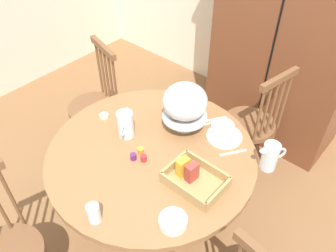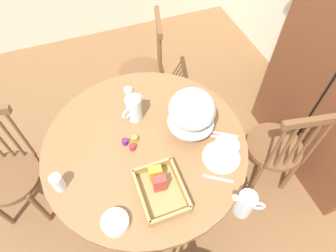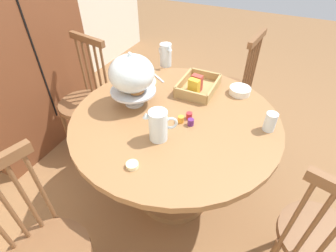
{
  "view_description": "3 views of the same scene",
  "coord_description": "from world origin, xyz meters",
  "px_view_note": "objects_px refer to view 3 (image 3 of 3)",
  "views": [
    {
      "loc": [
        0.87,
        -0.97,
        2.2
      ],
      "look_at": [
        -0.13,
        0.17,
        0.84
      ],
      "focal_mm": 36.57,
      "sensor_mm": 36.0,
      "label": 1
    },
    {
      "loc": [
        0.81,
        -0.18,
        2.19
      ],
      "look_at": [
        -0.13,
        0.17,
        0.84
      ],
      "focal_mm": 30.53,
      "sensor_mm": 36.0,
      "label": 2
    },
    {
      "loc": [
        -1.24,
        -0.46,
        1.67
      ],
      "look_at": [
        -0.23,
        0.02,
        0.74
      ],
      "focal_mm": 27.46,
      "sensor_mm": 36.0,
      "label": 3
    }
  ],
  "objects_px": {
    "dining_table": "(175,141)",
    "windsor_chair_by_cabinet": "(230,90)",
    "cereal_bowl": "(240,91)",
    "drinking_glass": "(270,122)",
    "cereal_basket": "(197,86)",
    "orange_juice_pitcher": "(158,127)",
    "wooden_armoire": "(3,32)",
    "windsor_chair_near_window": "(318,241)",
    "china_plate_large": "(141,82)",
    "windsor_chair_facing_door": "(86,103)",
    "butter_dish": "(132,165)",
    "china_plate_small": "(128,82)",
    "pastry_stand_with_dome": "(132,75)",
    "milk_pitcher": "(166,56)"
  },
  "relations": [
    {
      "from": "orange_juice_pitcher",
      "to": "drinking_glass",
      "type": "bearing_deg",
      "value": -58.06
    },
    {
      "from": "orange_juice_pitcher",
      "to": "drinking_glass",
      "type": "height_order",
      "value": "orange_juice_pitcher"
    },
    {
      "from": "cereal_bowl",
      "to": "drinking_glass",
      "type": "relative_size",
      "value": 1.27
    },
    {
      "from": "windsor_chair_facing_door",
      "to": "butter_dish",
      "type": "xyz_separation_m",
      "value": [
        -0.64,
        -0.88,
        0.3
      ]
    },
    {
      "from": "windsor_chair_by_cabinet",
      "to": "windsor_chair_near_window",
      "type": "bearing_deg",
      "value": -147.65
    },
    {
      "from": "dining_table",
      "to": "windsor_chair_by_cabinet",
      "type": "xyz_separation_m",
      "value": [
        0.91,
        -0.14,
        -0.08
      ]
    },
    {
      "from": "dining_table",
      "to": "drinking_glass",
      "type": "bearing_deg",
      "value": -77.73
    },
    {
      "from": "windsor_chair_by_cabinet",
      "to": "cereal_bowl",
      "type": "bearing_deg",
      "value": -163.46
    },
    {
      "from": "wooden_armoire",
      "to": "drinking_glass",
      "type": "distance_m",
      "value": 2.0
    },
    {
      "from": "butter_dish",
      "to": "china_plate_small",
      "type": "bearing_deg",
      "value": 33.71
    },
    {
      "from": "dining_table",
      "to": "china_plate_small",
      "type": "relative_size",
      "value": 8.29
    },
    {
      "from": "drinking_glass",
      "to": "cereal_basket",
      "type": "bearing_deg",
      "value": 66.92
    },
    {
      "from": "cereal_bowl",
      "to": "windsor_chair_near_window",
      "type": "bearing_deg",
      "value": -138.65
    },
    {
      "from": "china_plate_small",
      "to": "butter_dish",
      "type": "bearing_deg",
      "value": -146.29
    },
    {
      "from": "cereal_basket",
      "to": "cereal_bowl",
      "type": "distance_m",
      "value": 0.28
    },
    {
      "from": "orange_juice_pitcher",
      "to": "butter_dish",
      "type": "relative_size",
      "value": 2.92
    },
    {
      "from": "windsor_chair_near_window",
      "to": "china_plate_large",
      "type": "relative_size",
      "value": 4.43
    },
    {
      "from": "windsor_chair_near_window",
      "to": "china_plate_large",
      "type": "distance_m",
      "value": 1.4
    },
    {
      "from": "drinking_glass",
      "to": "butter_dish",
      "type": "distance_m",
      "value": 0.78
    },
    {
      "from": "china_plate_small",
      "to": "cereal_bowl",
      "type": "height_order",
      "value": "cereal_bowl"
    },
    {
      "from": "cereal_bowl",
      "to": "pastry_stand_with_dome",
      "type": "bearing_deg",
      "value": 124.84
    },
    {
      "from": "windsor_chair_near_window",
      "to": "orange_juice_pitcher",
      "type": "relative_size",
      "value": 5.56
    },
    {
      "from": "orange_juice_pitcher",
      "to": "china_plate_small",
      "type": "relative_size",
      "value": 1.17
    },
    {
      "from": "china_plate_large",
      "to": "china_plate_small",
      "type": "xyz_separation_m",
      "value": [
        -0.06,
        0.07,
        0.01
      ]
    },
    {
      "from": "cereal_basket",
      "to": "butter_dish",
      "type": "bearing_deg",
      "value": 177.0
    },
    {
      "from": "windsor_chair_near_window",
      "to": "drinking_glass",
      "type": "height_order",
      "value": "windsor_chair_near_window"
    },
    {
      "from": "cereal_bowl",
      "to": "wooden_armoire",
      "type": "bearing_deg",
      "value": 100.0
    },
    {
      "from": "dining_table",
      "to": "windsor_chair_near_window",
      "type": "bearing_deg",
      "value": -106.65
    },
    {
      "from": "windsor_chair_near_window",
      "to": "dining_table",
      "type": "bearing_deg",
      "value": 73.35
    },
    {
      "from": "windsor_chair_by_cabinet",
      "to": "drinking_glass",
      "type": "height_order",
      "value": "windsor_chair_by_cabinet"
    },
    {
      "from": "windsor_chair_near_window",
      "to": "pastry_stand_with_dome",
      "type": "bearing_deg",
      "value": 76.69
    },
    {
      "from": "dining_table",
      "to": "cereal_bowl",
      "type": "bearing_deg",
      "value": -34.65
    },
    {
      "from": "windsor_chair_by_cabinet",
      "to": "china_plate_small",
      "type": "bearing_deg",
      "value": 140.42
    },
    {
      "from": "windsor_chair_facing_door",
      "to": "orange_juice_pitcher",
      "type": "bearing_deg",
      "value": -114.27
    },
    {
      "from": "china_plate_small",
      "to": "cereal_bowl",
      "type": "relative_size",
      "value": 1.07
    },
    {
      "from": "milk_pitcher",
      "to": "drinking_glass",
      "type": "xyz_separation_m",
      "value": [
        -0.46,
        -0.86,
        -0.03
      ]
    },
    {
      "from": "pastry_stand_with_dome",
      "to": "butter_dish",
      "type": "bearing_deg",
      "value": -149.97
    },
    {
      "from": "dining_table",
      "to": "cereal_basket",
      "type": "xyz_separation_m",
      "value": [
        0.33,
        -0.02,
        0.24
      ]
    },
    {
      "from": "dining_table",
      "to": "windsor_chair_near_window",
      "type": "relative_size",
      "value": 1.28
    },
    {
      "from": "windsor_chair_facing_door",
      "to": "butter_dish",
      "type": "distance_m",
      "value": 1.13
    },
    {
      "from": "wooden_armoire",
      "to": "china_plate_large",
      "type": "xyz_separation_m",
      "value": [
        0.15,
        -1.09,
        -0.24
      ]
    },
    {
      "from": "dining_table",
      "to": "windsor_chair_facing_door",
      "type": "distance_m",
      "value": 0.93
    },
    {
      "from": "china_plate_small",
      "to": "cereal_bowl",
      "type": "bearing_deg",
      "value": -73.57
    },
    {
      "from": "windsor_chair_facing_door",
      "to": "cereal_bowl",
      "type": "relative_size",
      "value": 6.96
    },
    {
      "from": "windsor_chair_by_cabinet",
      "to": "milk_pitcher",
      "type": "relative_size",
      "value": 5.56
    },
    {
      "from": "wooden_armoire",
      "to": "dining_table",
      "type": "distance_m",
      "value": 1.55
    },
    {
      "from": "windsor_chair_by_cabinet",
      "to": "drinking_glass",
      "type": "relative_size",
      "value": 8.86
    },
    {
      "from": "cereal_basket",
      "to": "cereal_bowl",
      "type": "height_order",
      "value": "cereal_basket"
    },
    {
      "from": "windsor_chair_near_window",
      "to": "china_plate_small",
      "type": "xyz_separation_m",
      "value": [
        0.46,
        1.34,
        0.3
      ]
    },
    {
      "from": "pastry_stand_with_dome",
      "to": "china_plate_small",
      "type": "height_order",
      "value": "pastry_stand_with_dome"
    }
  ]
}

